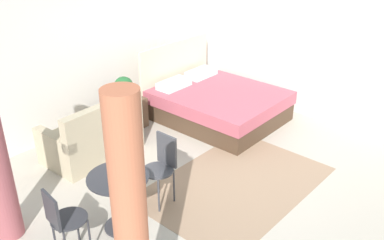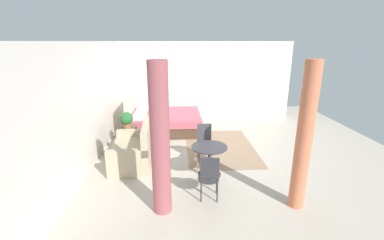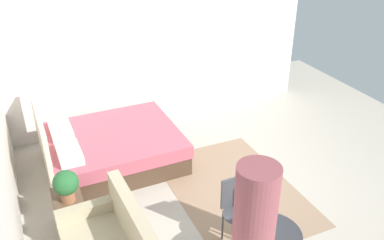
{
  "view_description": "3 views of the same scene",
  "coord_description": "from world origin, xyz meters",
  "px_view_note": "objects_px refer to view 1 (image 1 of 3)",
  "views": [
    {
      "loc": [
        -3.88,
        -2.82,
        3.29
      ],
      "look_at": [
        -0.33,
        0.34,
        0.95
      ],
      "focal_mm": 39.7,
      "sensor_mm": 36.0,
      "label": 1
    },
    {
      "loc": [
        -6.01,
        0.95,
        2.59
      ],
      "look_at": [
        0.13,
        0.61,
        0.72
      ],
      "focal_mm": 24.23,
      "sensor_mm": 36.0,
      "label": 2
    },
    {
      "loc": [
        -4.19,
        2.45,
        3.82
      ],
      "look_at": [
        0.75,
        0.26,
        0.91
      ],
      "focal_mm": 38.88,
      "sensor_mm": 36.0,
      "label": 3
    }
  ],
  "objects_px": {
    "vase": "(133,92)",
    "cafe_chair_near_window": "(62,218)",
    "potted_plant": "(124,87)",
    "balcony_table": "(119,192)",
    "bed": "(215,102)",
    "nightstand": "(130,114)",
    "couch": "(94,138)",
    "cafe_chair_near_couch": "(162,163)"
  },
  "relations": [
    {
      "from": "cafe_chair_near_couch",
      "to": "balcony_table",
      "type": "bearing_deg",
      "value": -178.69
    },
    {
      "from": "potted_plant",
      "to": "vase",
      "type": "xyz_separation_m",
      "value": [
        0.22,
        0.05,
        -0.17
      ]
    },
    {
      "from": "vase",
      "to": "cafe_chair_near_window",
      "type": "bearing_deg",
      "value": -144.56
    },
    {
      "from": "nightstand",
      "to": "cafe_chair_near_couch",
      "type": "bearing_deg",
      "value": -119.71
    },
    {
      "from": "potted_plant",
      "to": "cafe_chair_near_window",
      "type": "relative_size",
      "value": 0.52
    },
    {
      "from": "bed",
      "to": "nightstand",
      "type": "xyz_separation_m",
      "value": [
        -1.26,
        0.82,
        -0.04
      ]
    },
    {
      "from": "cafe_chair_near_window",
      "to": "cafe_chair_near_couch",
      "type": "height_order",
      "value": "cafe_chair_near_couch"
    },
    {
      "from": "balcony_table",
      "to": "bed",
      "type": "bearing_deg",
      "value": 18.97
    },
    {
      "from": "nightstand",
      "to": "cafe_chair_near_window",
      "type": "distance_m",
      "value": 3.01
    },
    {
      "from": "couch",
      "to": "cafe_chair_near_window",
      "type": "xyz_separation_m",
      "value": [
        -1.46,
        -1.47,
        0.2
      ]
    },
    {
      "from": "potted_plant",
      "to": "vase",
      "type": "height_order",
      "value": "potted_plant"
    },
    {
      "from": "cafe_chair_near_couch",
      "to": "couch",
      "type": "bearing_deg",
      "value": 86.78
    },
    {
      "from": "bed",
      "to": "cafe_chair_near_window",
      "type": "xyz_separation_m",
      "value": [
        -3.67,
        -0.95,
        0.21
      ]
    },
    {
      "from": "vase",
      "to": "balcony_table",
      "type": "distance_m",
      "value": 2.65
    },
    {
      "from": "couch",
      "to": "balcony_table",
      "type": "bearing_deg",
      "value": -116.7
    },
    {
      "from": "potted_plant",
      "to": "cafe_chair_near_window",
      "type": "bearing_deg",
      "value": -142.85
    },
    {
      "from": "bed",
      "to": "balcony_table",
      "type": "height_order",
      "value": "bed"
    },
    {
      "from": "couch",
      "to": "potted_plant",
      "type": "relative_size",
      "value": 3.24
    },
    {
      "from": "bed",
      "to": "vase",
      "type": "bearing_deg",
      "value": 143.01
    },
    {
      "from": "bed",
      "to": "nightstand",
      "type": "distance_m",
      "value": 1.5
    },
    {
      "from": "vase",
      "to": "cafe_chair_near_couch",
      "type": "relative_size",
      "value": 0.19
    },
    {
      "from": "potted_plant",
      "to": "cafe_chair_near_couch",
      "type": "relative_size",
      "value": 0.48
    },
    {
      "from": "nightstand",
      "to": "couch",
      "type": "bearing_deg",
      "value": -162.86
    },
    {
      "from": "balcony_table",
      "to": "cafe_chair_near_couch",
      "type": "height_order",
      "value": "cafe_chair_near_couch"
    },
    {
      "from": "nightstand",
      "to": "cafe_chair_near_couch",
      "type": "xyz_separation_m",
      "value": [
        -1.04,
        -1.83,
        0.29
      ]
    },
    {
      "from": "nightstand",
      "to": "cafe_chair_near_window",
      "type": "height_order",
      "value": "cafe_chair_near_window"
    },
    {
      "from": "couch",
      "to": "nightstand",
      "type": "bearing_deg",
      "value": 17.14
    },
    {
      "from": "potted_plant",
      "to": "couch",
      "type": "bearing_deg",
      "value": -161.61
    },
    {
      "from": "nightstand",
      "to": "vase",
      "type": "relative_size",
      "value": 3.01
    },
    {
      "from": "potted_plant",
      "to": "nightstand",
      "type": "bearing_deg",
      "value": 5.84
    },
    {
      "from": "nightstand",
      "to": "cafe_chair_near_window",
      "type": "relative_size",
      "value": 0.62
    },
    {
      "from": "couch",
      "to": "nightstand",
      "type": "height_order",
      "value": "couch"
    },
    {
      "from": "cafe_chair_near_couch",
      "to": "cafe_chair_near_window",
      "type": "bearing_deg",
      "value": 177.48
    },
    {
      "from": "cafe_chair_near_window",
      "to": "cafe_chair_near_couch",
      "type": "relative_size",
      "value": 0.92
    },
    {
      "from": "potted_plant",
      "to": "vase",
      "type": "relative_size",
      "value": 2.52
    },
    {
      "from": "vase",
      "to": "cafe_chair_near_window",
      "type": "relative_size",
      "value": 0.21
    },
    {
      "from": "nightstand",
      "to": "potted_plant",
      "type": "distance_m",
      "value": 0.52
    },
    {
      "from": "couch",
      "to": "balcony_table",
      "type": "height_order",
      "value": "couch"
    },
    {
      "from": "potted_plant",
      "to": "cafe_chair_near_window",
      "type": "height_order",
      "value": "potted_plant"
    },
    {
      "from": "potted_plant",
      "to": "balcony_table",
      "type": "xyz_separation_m",
      "value": [
        -1.64,
        -1.83,
        -0.28
      ]
    },
    {
      "from": "couch",
      "to": "bed",
      "type": "bearing_deg",
      "value": -13.24
    },
    {
      "from": "bed",
      "to": "cafe_chair_near_window",
      "type": "bearing_deg",
      "value": -165.48
    }
  ]
}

